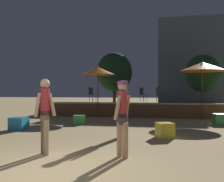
{
  "coord_description": "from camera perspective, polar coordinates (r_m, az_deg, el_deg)",
  "views": [
    {
      "loc": [
        1.98,
        -3.98,
        1.47
      ],
      "look_at": [
        0.0,
        6.39,
        1.51
      ],
      "focal_mm": 40.0,
      "sensor_mm": 36.0,
      "label": 1
    }
  ],
  "objects": [
    {
      "name": "wooden_deck",
      "position": [
        15.51,
        3.6,
        -4.21
      ],
      "size": [
        10.92,
        2.29,
        0.85
      ],
      "color": "brown",
      "rests_on": "ground"
    },
    {
      "name": "distant_building",
      "position": [
        32.1,
        17.48,
        6.38
      ],
      "size": [
        7.78,
        3.31,
        10.32
      ],
      "color": "#4C5666",
      "rests_on": "ground"
    },
    {
      "name": "patio_umbrella_0",
      "position": [
        14.33,
        19.97,
        5.25
      ],
      "size": [
        2.47,
        2.47,
        3.15
      ],
      "color": "brown",
      "rests_on": "ground"
    },
    {
      "name": "cube_seat_1",
      "position": [
        10.4,
        -20.53,
        -6.99
      ],
      "size": [
        0.58,
        0.58,
        0.48
      ],
      "rotation": [
        0.0,
        0.0,
        -0.0
      ],
      "color": "#2D9EDB",
      "rests_on": "ground"
    },
    {
      "name": "person_1",
      "position": [
        6.08,
        -15.09,
        -4.85
      ],
      "size": [
        0.43,
        0.44,
        1.78
      ],
      "rotation": [
        0.0,
        0.0,
        5.51
      ],
      "color": "#72664C",
      "rests_on": "ground"
    },
    {
      "name": "background_tree_2",
      "position": [
        24.95,
        20.02,
        3.78
      ],
      "size": [
        3.19,
        3.19,
        4.97
      ],
      "color": "#3D2B1C",
      "rests_on": "ground"
    },
    {
      "name": "patio_umbrella_1",
      "position": [
        14.5,
        -3.24,
        4.6
      ],
      "size": [
        2.01,
        2.01,
        3.0
      ],
      "color": "brown",
      "rests_on": "ground"
    },
    {
      "name": "background_tree_0",
      "position": [
        23.38,
        0.53,
        4.29
      ],
      "size": [
        3.32,
        3.32,
        5.14
      ],
      "color": "#3D2B1C",
      "rests_on": "ground"
    },
    {
      "name": "bistro_chair_2",
      "position": [
        15.74,
        10.72,
        -0.48
      ],
      "size": [
        0.4,
        0.4,
        0.9
      ],
      "rotation": [
        0.0,
        0.0,
        3.18
      ],
      "color": "#47474C",
      "rests_on": "wooden_deck"
    },
    {
      "name": "ground_plane",
      "position": [
        4.68,
        -15.68,
        -18.49
      ],
      "size": [
        120.0,
        120.0,
        0.0
      ],
      "primitive_type": "plane",
      "color": "tan"
    },
    {
      "name": "bistro_chair_1",
      "position": [
        15.74,
        -4.68,
        -0.48
      ],
      "size": [
        0.47,
        0.47,
        0.9
      ],
      "rotation": [
        0.0,
        0.0,
        1.03
      ],
      "color": "#47474C",
      "rests_on": "wooden_deck"
    },
    {
      "name": "frisbee_disc",
      "position": [
        8.43,
        10.51,
        -10.13
      ],
      "size": [
        0.23,
        0.23,
        0.03
      ],
      "color": "#E54C99",
      "rests_on": "ground"
    },
    {
      "name": "person_2",
      "position": [
        5.61,
        2.39,
        -5.39
      ],
      "size": [
        0.36,
        0.52,
        1.71
      ],
      "rotation": [
        0.0,
        0.0,
        5.74
      ],
      "color": "tan",
      "rests_on": "ground"
    },
    {
      "name": "cube_seat_0",
      "position": [
        11.53,
        -7.47,
        -6.52
      ],
      "size": [
        0.64,
        0.64,
        0.4
      ],
      "rotation": [
        0.0,
        0.0,
        0.28
      ],
      "color": "#4CC651",
      "rests_on": "ground"
    },
    {
      "name": "bistro_chair_0",
      "position": [
        16.04,
        6.97,
        -0.48
      ],
      "size": [
        0.48,
        0.47,
        0.9
      ],
      "rotation": [
        0.0,
        0.0,
        0.95
      ],
      "color": "#2D3338",
      "rests_on": "wooden_deck"
    },
    {
      "name": "cube_seat_3",
      "position": [
        8.28,
        11.98,
        -8.75
      ],
      "size": [
        0.64,
        0.64,
        0.48
      ],
      "rotation": [
        0.0,
        0.0,
        0.4
      ],
      "color": "yellow",
      "rests_on": "ground"
    },
    {
      "name": "cube_seat_2",
      "position": [
        12.31,
        23.57,
        -5.92
      ],
      "size": [
        0.67,
        0.67,
        0.48
      ],
      "rotation": [
        0.0,
        0.0,
        0.09
      ],
      "color": "#4CC651",
      "rests_on": "ground"
    },
    {
      "name": "person_0",
      "position": [
        8.22,
        2.69,
        -3.01
      ],
      "size": [
        0.38,
        0.42,
        1.85
      ],
      "rotation": [
        0.0,
        0.0,
        3.85
      ],
      "color": "brown",
      "rests_on": "ground"
    }
  ]
}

